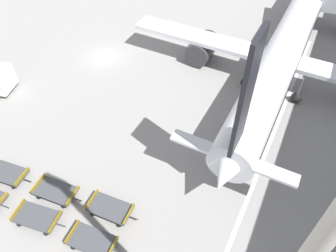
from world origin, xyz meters
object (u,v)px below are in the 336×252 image
Objects in this scene: baggage_dolly_row_near_col_c at (37,217)px; baggage_dolly_row_near_col_d at (93,241)px; baggage_dolly_row_mid_a_col_d at (110,208)px; baggage_dolly_row_mid_a_col_b at (7,173)px; airplane at (284,51)px; baggage_dolly_row_mid_a_col_c at (56,191)px.

baggage_dolly_row_near_col_c is 1.01× the size of baggage_dolly_row_near_col_d.
baggage_dolly_row_mid_a_col_d is (4.34, 2.90, 0.00)m from baggage_dolly_row_near_col_c.
baggage_dolly_row_near_col_c and baggage_dolly_row_mid_a_col_b have the same top height.
baggage_dolly_row_near_col_d is (-7.05, -23.96, -2.99)m from airplane.
airplane is at bearing 64.29° from baggage_dolly_row_near_col_c.
baggage_dolly_row_mid_a_col_d is (-7.32, -21.33, -2.99)m from airplane.
baggage_dolly_row_near_col_d is 5.25m from baggage_dolly_row_mid_a_col_c.
baggage_dolly_row_near_col_d is at bearing -84.01° from baggage_dolly_row_mid_a_col_d.
baggage_dolly_row_near_col_c is 5.22m from baggage_dolly_row_mid_a_col_b.
airplane is 27.06m from baggage_dolly_row_near_col_c.
baggage_dolly_row_near_col_c is at bearing -115.71° from airplane.
airplane is 9.54× the size of baggage_dolly_row_mid_a_col_c.
baggage_dolly_row_near_col_c is at bearing -84.66° from baggage_dolly_row_mid_a_col_c.
airplane reaches higher than baggage_dolly_row_near_col_d.
baggage_dolly_row_mid_a_col_b is 1.01× the size of baggage_dolly_row_mid_a_col_d.
baggage_dolly_row_near_col_c is at bearing -176.62° from baggage_dolly_row_near_col_d.
baggage_dolly_row_mid_a_col_c is at bearing -172.77° from baggage_dolly_row_mid_a_col_d.
baggage_dolly_row_mid_a_col_b is (-16.51, -22.30, -2.99)m from airplane.
airplane is at bearing 73.61° from baggage_dolly_row_near_col_d.
baggage_dolly_row_mid_a_col_c is at bearing 4.74° from baggage_dolly_row_mid_a_col_b.
baggage_dolly_row_near_col_c is 5.22m from baggage_dolly_row_mid_a_col_d.
baggage_dolly_row_mid_a_col_c is at bearing 157.05° from baggage_dolly_row_near_col_d.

